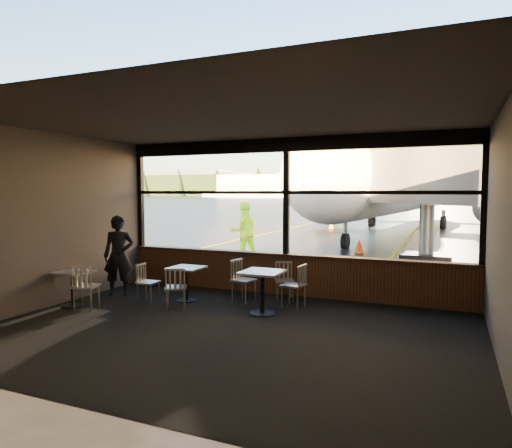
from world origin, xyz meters
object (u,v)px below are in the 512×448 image
Objects in this scene: chair_near_n at (285,281)px; passenger at (119,256)px; jet_bridge at (459,185)px; cone_wing at (331,225)px; airliner at (405,143)px; chair_left_s at (86,287)px; chair_near_e at (293,286)px; chair_mid_w at (148,283)px; chair_near_w at (244,281)px; ground_crew at (244,232)px; chair_mid_s at (176,288)px; cafe_table_left at (73,289)px; cafe_table_near at (262,293)px; cafe_table_mid at (187,284)px; cone_nose at (359,246)px.

chair_near_n is 0.46× the size of passenger.
cone_wing is at bearing 118.13° from jet_bridge.
chair_left_s is at bearing -93.32° from airliner.
airliner is 43.42× the size of chair_near_n.
chair_near_e reaches higher than cone_wing.
cone_wing is (-1.11, 20.65, -0.16)m from chair_mid_w.
airliner is at bearing -117.37° from chair_near_n.
chair_near_w is (-1.24, -21.78, -4.96)m from airliner.
ground_crew reaches higher than chair_near_w.
cone_wing is (-7.14, 13.36, -2.27)m from jet_bridge.
cafe_table_left is at bearing 167.13° from chair_mid_s.
cone_wing is (-1.99, 20.95, -0.19)m from chair_mid_s.
jet_bridge is at bearing -145.94° from chair_near_n.
chair_near_w is at bearing 6.74° from chair_near_n.
chair_near_n is at bearing 89.81° from cafe_table_near.
cafe_table_left is 4.45m from chair_near_e.
chair_near_w is 0.88m from chair_near_n.
chair_near_w is 0.50× the size of passenger.
cone_wing is at bearing -129.08° from ground_crew.
chair_near_e is at bearing -78.45° from cone_wing.
chair_near_n is at bearing 42.72° from chair_near_e.
chair_left_s is (-3.84, -23.55, -4.96)m from airliner.
passenger is (-0.97, 0.25, 0.49)m from chair_mid_w.
chair_mid_s is at bearing -75.68° from cafe_table_mid.
passenger is at bearing 81.66° from chair_left_s.
chair_near_w reaches higher than cafe_table_mid.
chair_near_w reaches higher than cone_nose.
ground_crew reaches higher than chair_near_n.
cafe_table_near is at bearing -90.53° from cone_nose.
ground_crew is at bearing -132.22° from cone_nose.
chair_near_n is 19.71m from cone_wing.
ground_crew is at bearing 73.09° from chair_mid_s.
chair_left_s is 0.50× the size of passenger.
cone_wing is (-3.68, 20.61, -0.17)m from cafe_table_near.
ground_crew is at bearing 102.50° from cafe_table_mid.
airliner reaches higher than cafe_table_near.
airliner is 23.10m from cafe_table_near.
chair_left_s is 11.06m from cone_nose.
chair_near_e is at bearing -2.92° from chair_mid_s.
airliner is 48.57× the size of cafe_table_mid.
chair_near_n is at bearing -119.91° from jet_bridge.
chair_mid_w is at bearing -151.79° from cafe_table_mid.
chair_near_w is (3.00, 1.72, 0.09)m from cafe_table_left.
chair_near_n is at bearing 13.36° from chair_mid_s.
chair_mid_s is at bearing -46.45° from passenger.
cafe_table_mid is 2.09m from chair_near_n.
chair_near_n is at bearing 16.14° from chair_left_s.
chair_near_w is at bearing 29.83° from cafe_table_left.
cafe_table_near is 1.07m from chair_near_w.
cafe_table_near is 1.15× the size of cafe_table_left.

